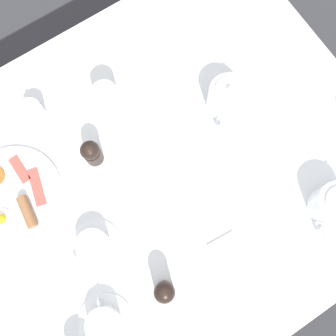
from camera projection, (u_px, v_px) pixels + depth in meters
The scene contains 14 objects.
ground_plane at pixel (168, 206), 1.85m from camera, with size 8.00×8.00×0.00m, color #333338.
table at pixel (168, 174), 1.17m from camera, with size 1.09×1.24×0.75m.
breakfast_plate at pixel (12, 196), 1.09m from camera, with size 0.28×0.28×0.04m.
teapot_near at pixel (227, 98), 1.11m from camera, with size 0.15×0.15×0.12m.
teapot_far at pixel (334, 205), 1.04m from camera, with size 0.13×0.16×0.12m.
teacup_with_saucer_left at pixel (94, 246), 1.04m from camera, with size 0.15×0.15×0.06m.
teacup_with_saucer_right at pixel (104, 323), 1.00m from camera, with size 0.15×0.15×0.06m.
water_glass_tall at pixel (107, 101), 1.10m from camera, with size 0.07×0.07×0.13m.
creamer_jug at pixel (33, 111), 1.12m from camera, with size 0.09×0.06×0.07m.
pepper_grinder at pixel (164, 292), 0.99m from camera, with size 0.05×0.05×0.11m.
salt_grinder at pixel (92, 153), 1.07m from camera, with size 0.05×0.05×0.11m.
napkin_folded at pixel (232, 260), 1.05m from camera, with size 0.14×0.09×0.01m.
fork_by_plate at pixel (172, 192), 1.10m from camera, with size 0.12×0.15×0.00m.
knife_by_plate at pixel (144, 33), 1.21m from camera, with size 0.18×0.15×0.00m.
Camera 1 is at (-0.21, 0.14, 1.84)m, focal length 42.00 mm.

